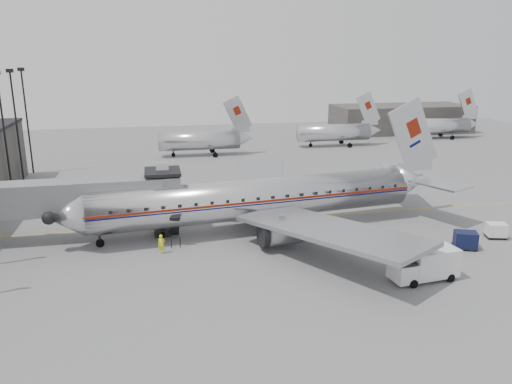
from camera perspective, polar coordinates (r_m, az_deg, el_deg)
ground at (r=47.82m, az=0.74°, el=-5.49°), size 160.00×160.00×0.00m
hangar at (r=117.95m, az=16.17°, el=8.07°), size 30.00×12.00×6.00m
apron_line at (r=53.96m, az=2.49°, el=-3.00°), size 60.00×0.15×0.01m
jet_bridge at (r=49.49m, az=-19.41°, el=-0.57°), size 21.00×6.20×7.10m
distant_aircraft_near at (r=87.13m, az=-6.39°, el=5.94°), size 16.39×3.20×10.26m
distant_aircraft_mid at (r=96.83m, az=8.98°, el=6.81°), size 16.39×3.20×10.26m
distant_aircraft_far at (r=110.95m, az=20.02°, el=7.17°), size 16.39×3.20×10.26m
airliner at (r=49.81m, az=0.89°, el=-0.70°), size 40.50×37.34×12.83m
service_van at (r=41.42m, az=18.73°, el=-7.81°), size 5.57×2.64×2.53m
baggage_cart_navy at (r=49.31m, az=22.82°, el=-5.05°), size 2.46×2.20×1.60m
baggage_cart_white at (r=53.34m, az=25.78°, el=-3.96°), size 2.16×1.85×1.45m
ramp_worker at (r=45.18m, az=-10.75°, el=-5.88°), size 0.65×0.44×1.74m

